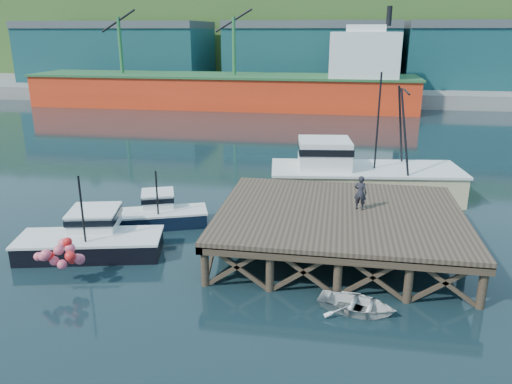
% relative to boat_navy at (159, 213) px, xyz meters
% --- Properties ---
extents(ground, '(300.00, 300.00, 0.00)m').
position_rel_boat_navy_xyz_m(ground, '(4.74, -1.89, -0.69)').
color(ground, black).
rests_on(ground, ground).
extents(wharf, '(12.00, 10.00, 2.62)m').
position_rel_boat_navy_xyz_m(wharf, '(10.24, -2.08, 1.25)').
color(wharf, brown).
rests_on(wharf, ground).
extents(far_quay, '(160.00, 40.00, 2.00)m').
position_rel_boat_navy_xyz_m(far_quay, '(4.74, 68.11, 0.31)').
color(far_quay, gray).
rests_on(far_quay, ground).
extents(warehouse_left, '(32.00, 16.00, 9.00)m').
position_rel_boat_navy_xyz_m(warehouse_left, '(-30.26, 63.11, 5.81)').
color(warehouse_left, '#18464F').
rests_on(warehouse_left, far_quay).
extents(warehouse_mid, '(28.00, 16.00, 9.00)m').
position_rel_boat_navy_xyz_m(warehouse_mid, '(4.74, 63.11, 5.81)').
color(warehouse_mid, '#18464F').
rests_on(warehouse_mid, far_quay).
extents(warehouse_right, '(30.00, 16.00, 9.00)m').
position_rel_boat_navy_xyz_m(warehouse_right, '(34.74, 63.11, 5.81)').
color(warehouse_right, '#18464F').
rests_on(warehouse_right, far_quay).
extents(cargo_ship, '(55.50, 10.00, 13.75)m').
position_rel_boat_navy_xyz_m(cargo_ship, '(-3.73, 46.11, 2.63)').
color(cargo_ship, '#F13716').
rests_on(cargo_ship, ground).
extents(hillside, '(220.00, 50.00, 22.00)m').
position_rel_boat_navy_xyz_m(hillside, '(4.74, 98.11, 10.31)').
color(hillside, '#2D511E').
rests_on(hillside, ground).
extents(boat_navy, '(5.80, 3.95, 3.41)m').
position_rel_boat_navy_xyz_m(boat_navy, '(0.00, 0.00, 0.00)').
color(boat_navy, black).
rests_on(boat_navy, ground).
extents(boat_black, '(7.38, 6.12, 4.32)m').
position_rel_boat_navy_xyz_m(boat_black, '(-1.95, -4.28, 0.11)').
color(boat_black, black).
rests_on(boat_black, ground).
extents(trawler, '(12.75, 5.89, 8.23)m').
position_rel_boat_navy_xyz_m(trawler, '(11.56, 6.79, 1.01)').
color(trawler, beige).
rests_on(trawler, ground).
extents(dinghy, '(3.51, 2.87, 0.63)m').
position_rel_boat_navy_xyz_m(dinghy, '(11.03, -7.69, -0.37)').
color(dinghy, silver).
rests_on(dinghy, ground).
extents(dockworker, '(0.73, 0.58, 1.74)m').
position_rel_boat_navy_xyz_m(dockworker, '(11.19, -1.47, 2.31)').
color(dockworker, black).
rests_on(dockworker, wharf).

